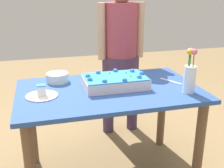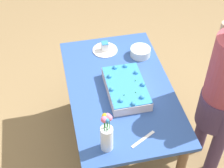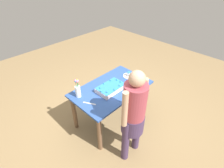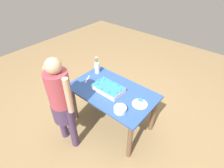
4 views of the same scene
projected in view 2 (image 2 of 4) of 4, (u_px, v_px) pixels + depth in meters
name	position (u px, v px, depth m)	size (l,w,h in m)	color
ground_plane	(119.00, 145.00, 3.14)	(8.00, 8.00, 0.00)	#91744C
dining_table	(120.00, 99.00, 2.72)	(1.31, 0.79, 0.74)	#2F529C
sheet_cake	(126.00, 88.00, 2.57)	(0.46, 0.28, 0.10)	silver
serving_plate_with_slice	(105.00, 48.00, 2.94)	(0.21, 0.21, 0.08)	white
cake_knife	(143.00, 139.00, 2.28)	(0.20, 0.02, 0.00)	silver
flower_vase	(107.00, 135.00, 2.14)	(0.08, 0.08, 0.31)	white
fruit_bowl	(140.00, 52.00, 2.89)	(0.17, 0.17, 0.07)	silver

